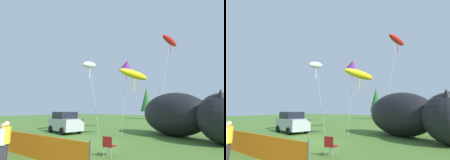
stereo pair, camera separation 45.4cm
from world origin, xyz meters
The scene contains 11 objects.
ground_plane centered at (0.00, 0.00, 0.00)m, with size 120.00×120.00×0.00m, color #4C752D.
parked_car centered at (-4.72, 2.77, 0.97)m, with size 4.11×2.61×1.96m.
folding_chair centered at (3.74, -1.74, 0.55)m, with size 0.57×0.57×0.93m.
inflatable_cat centered at (5.28, 6.21, 1.66)m, with size 9.12×6.94×3.60m.
safety_fence centered at (0.92, -3.86, 0.52)m, with size 7.32×0.17×1.14m.
spectator_in_black_shirt centered at (1.02, -5.08, 0.92)m, with size 0.37×0.37×1.69m.
kite_white_ghost centered at (-1.95, 3.03, 6.23)m, with size 1.15×2.28×6.75m.
kite_yellow_hero centered at (2.49, 3.25, 4.86)m, with size 3.11×2.77×5.44m.
kite_purple_delta centered at (1.56, 3.70, 5.77)m, with size 1.85×1.72×6.48m.
kite_red_lizard centered at (3.93, 8.39, 8.99)m, with size 1.95×3.17×9.47m.
horizon_tree_east centered at (-9.23, 31.84, 4.59)m, with size 3.13×3.13×7.48m.
Camera 2 is at (9.12, -8.33, 2.14)m, focal length 28.00 mm.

